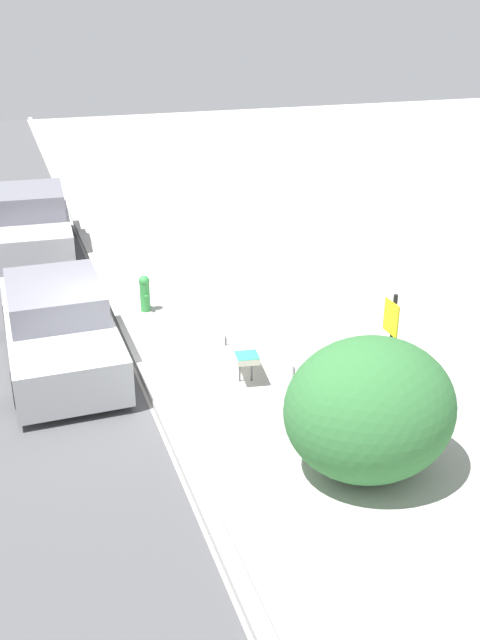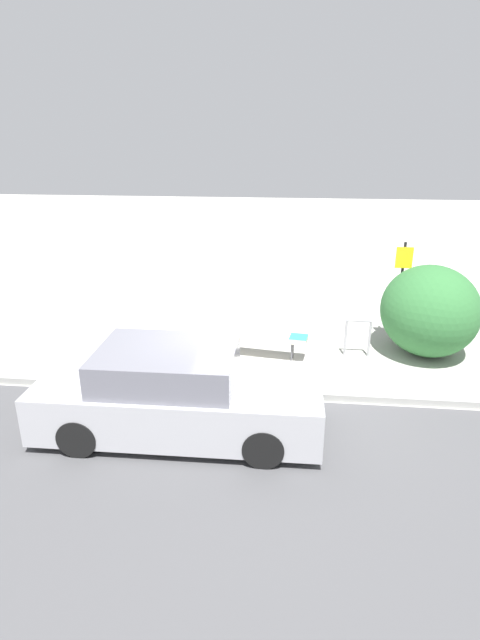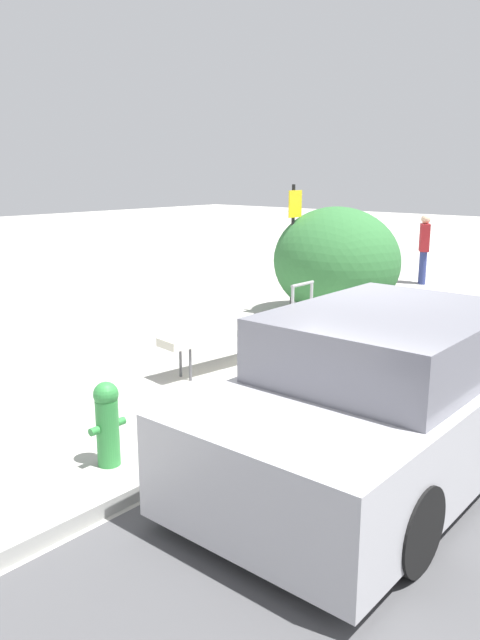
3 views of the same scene
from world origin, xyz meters
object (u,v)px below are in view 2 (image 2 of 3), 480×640
at_px(bike_rack, 358,334).
at_px(fire_hydrant, 116,354).
at_px(parked_car_near, 177,394).
at_px(sign_post, 401,283).
at_px(bench, 260,336).

height_order(bike_rack, fire_hydrant, bike_rack).
bearing_deg(fire_hydrant, parked_car_near, -48.18).
bearing_deg(sign_post, parked_car_near, -135.01).
distance_m(sign_post, parked_car_near, 5.88).
bearing_deg(sign_post, bench, -158.55).
bearing_deg(fire_hydrant, bench, 21.14).
relative_size(bench, fire_hydrant, 2.64).
xyz_separation_m(fire_hydrant, parked_car_near, (1.67, -1.86, 0.24)).
bearing_deg(parked_car_near, fire_hydrant, 131.18).
distance_m(bench, parked_car_near, 3.15).
xyz_separation_m(bench, bike_rack, (2.05, 0.29, 0.02)).
distance_m(sign_post, fire_hydrant, 6.29).
bearing_deg(bike_rack, sign_post, 43.00).
height_order(bench, sign_post, sign_post).
relative_size(bench, bike_rack, 2.45).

